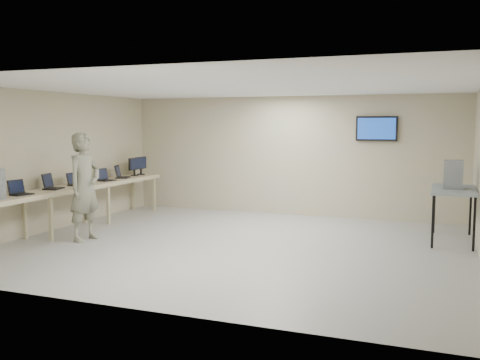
% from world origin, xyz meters
% --- Properties ---
extents(room, '(8.01, 7.01, 2.81)m').
position_xyz_m(room, '(0.03, 0.06, 1.41)').
color(room, '#A4A49D').
rests_on(room, ground).
extents(workbench, '(0.76, 6.00, 0.90)m').
position_xyz_m(workbench, '(-3.59, 0.00, 0.83)').
color(workbench, beige).
rests_on(workbench, ground).
extents(laptop_0, '(0.33, 0.38, 0.27)m').
position_xyz_m(laptop_0, '(-3.61, -1.33, 0.97)').
color(laptop_0, black).
rests_on(laptop_0, workbench).
extents(laptop_1, '(0.39, 0.43, 0.30)m').
position_xyz_m(laptop_1, '(-3.66, -0.43, 0.98)').
color(laptop_1, black).
rests_on(laptop_1, workbench).
extents(laptop_2, '(0.28, 0.34, 0.26)m').
position_xyz_m(laptop_2, '(-3.64, 0.25, 0.97)').
color(laptop_2, black).
rests_on(laptop_2, workbench).
extents(laptop_3, '(0.34, 0.39, 0.27)m').
position_xyz_m(laptop_3, '(-3.59, 1.20, 0.97)').
color(laptop_3, black).
rests_on(laptop_3, workbench).
extents(laptop_4, '(0.42, 0.45, 0.30)m').
position_xyz_m(laptop_4, '(-3.62, 1.88, 0.98)').
color(laptop_4, black).
rests_on(laptop_4, workbench).
extents(monitor_near, '(0.19, 0.44, 0.43)m').
position_xyz_m(monitor_near, '(-3.60, 2.45, 1.16)').
color(monitor_near, black).
rests_on(monitor_near, workbench).
extents(monitor_far, '(0.20, 0.45, 0.44)m').
position_xyz_m(monitor_far, '(-3.60, 2.75, 1.17)').
color(monitor_far, black).
rests_on(monitor_far, workbench).
extents(soldier, '(0.56, 0.78, 1.99)m').
position_xyz_m(soldier, '(-2.76, -0.59, 1.00)').
color(soldier, '#727759').
rests_on(soldier, ground).
extents(side_table, '(0.76, 1.63, 0.98)m').
position_xyz_m(side_table, '(3.60, 1.72, 0.91)').
color(side_table, gray).
rests_on(side_table, ground).
extents(storage_bins, '(0.33, 0.37, 0.52)m').
position_xyz_m(storage_bins, '(3.58, 1.72, 1.24)').
color(storage_bins, '#9097A4').
rests_on(storage_bins, side_table).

